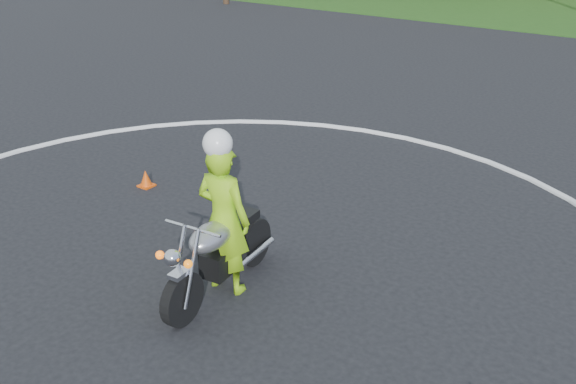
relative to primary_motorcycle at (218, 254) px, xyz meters
The scene contains 3 objects.
course_markings 2.55m from the primary_motorcycle, 49.22° to the left, with size 19.05×19.05×0.12m.
primary_motorcycle is the anchor object (origin of this frame).
rider_primary_grp 0.50m from the primary_motorcycle, 93.21° to the left, with size 0.76×0.54×2.17m.
Camera 1 is at (5.21, -2.65, 4.58)m, focal length 40.00 mm.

